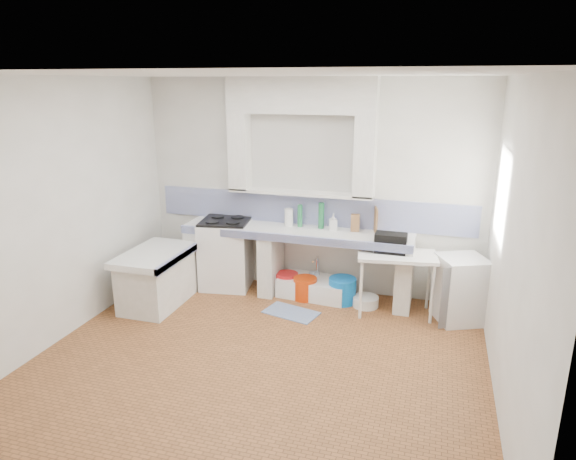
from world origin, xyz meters
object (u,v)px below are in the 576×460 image
(sink, at_px, (314,288))
(side_table, at_px, (395,284))
(stove, at_px, (226,254))
(fridge, at_px, (460,289))

(sink, bearing_deg, side_table, -6.48)
(stove, xyz_separation_m, sink, (1.24, -0.00, -0.35))
(side_table, bearing_deg, fridge, -5.16)
(sink, xyz_separation_m, fridge, (1.82, -0.18, 0.28))
(side_table, xyz_separation_m, fridge, (0.75, 0.04, 0.01))
(side_table, distance_m, fridge, 0.75)
(stove, relative_size, sink, 1.02)
(stove, height_order, sink, stove)
(stove, distance_m, sink, 1.29)
(fridge, bearing_deg, sink, 150.09)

